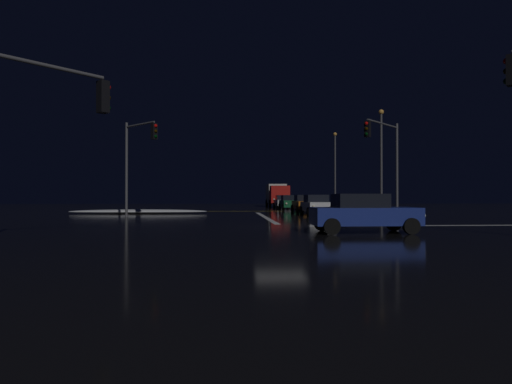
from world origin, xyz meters
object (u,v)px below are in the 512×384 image
Objects in this scene: sedan_blue_crossing at (364,213)px; streetlamp_right_far at (335,165)px; box_truck at (277,194)px; traffic_signal_nw at (138,152)px; streetlamp_right_near at (381,153)px; sedan_white at (316,205)px; sedan_orange at (305,203)px; sedan_green at (290,202)px; traffic_signal_ne at (386,150)px; sedan_silver at (283,202)px; traffic_signal_sw at (28,111)px.

streetlamp_right_far is at bearing 77.87° from sedan_blue_crossing.
traffic_signal_nw is (-12.74, -28.91, 2.78)m from box_truck.
sedan_white is at bearing -153.92° from streetlamp_right_near.
sedan_orange is 0.49× the size of streetlamp_right_near.
sedan_green is 0.52× the size of box_truck.
sedan_blue_crossing is 17.60m from traffic_signal_nw.
sedan_white is 1.00× the size of sedan_green.
sedan_white is at bearing 139.81° from traffic_signal_ne.
sedan_blue_crossing is 14.03m from traffic_signal_ne.
sedan_white is at bearing -89.62° from box_truck.
streetlamp_right_near reaches higher than sedan_silver.
sedan_silver is 1.00× the size of sedan_blue_crossing.
traffic_signal_sw is (-11.20, -4.33, 3.13)m from sedan_blue_crossing.
traffic_signal_ne is 0.73× the size of streetlamp_right_far.
traffic_signal_ne is at bearing -78.93° from sedan_silver.
streetlamp_right_far reaches higher than traffic_signal_sw.
sedan_orange and sedan_green have the same top height.
traffic_signal_ne is 17.06m from traffic_signal_nw.
box_truck is 1.23× the size of traffic_signal_ne.
traffic_signal_sw is (-12.34, -45.95, 2.22)m from box_truck.
streetlamp_right_near is (2.03, 6.53, 0.43)m from traffic_signal_ne.
streetlamp_right_far reaches higher than sedan_silver.
sedan_orange is 10.83m from traffic_signal_ne.
traffic_signal_sw is 0.86× the size of traffic_signal_nw.
sedan_white is 23.94m from traffic_signal_sw.
sedan_blue_crossing is at bearing -91.57° from box_truck.
streetlamp_right_near is (6.18, 3.02, 4.30)m from sedan_white.
sedan_orange is at bearing -89.19° from box_truck.
traffic_signal_nw is at bearing -130.76° from streetlamp_right_far.
traffic_signal_nw is (-12.70, -21.90, 3.69)m from sedan_silver.
streetlamp_right_near is (6.39, -15.75, 4.30)m from sedan_silver.
streetlamp_right_far reaches higher than sedan_white.
sedan_white is 1.00× the size of sedan_blue_crossing.
sedan_white is 0.66× the size of traffic_signal_nw.
sedan_white is 1.00× the size of sedan_orange.
traffic_signal_nw is 29.25m from streetlamp_right_far.
traffic_signal_nw reaches higher than sedan_white.
streetlamp_right_near is (6.07, -2.75, 4.30)m from sedan_orange.
traffic_signal_sw is at bearing -107.53° from sedan_silver.
sedan_orange is 1.00× the size of sedan_silver.
traffic_signal_ne reaches higher than traffic_signal_sw.
sedan_orange is at bearing 88.87° from sedan_white.
traffic_signal_sw is at bearing -158.86° from sedan_blue_crossing.
streetlamp_right_near is (18.69, 23.19, 1.17)m from traffic_signal_sw.
sedan_orange is 20.03m from box_truck.
traffic_signal_nw is (-11.60, 12.71, 3.69)m from sedan_blue_crossing.
sedan_blue_crossing is (-1.10, -34.61, 0.00)m from sedan_silver.
sedan_silver is at bearing 112.09° from streetlamp_right_near.
sedan_blue_crossing is 35.94m from streetlamp_right_far.
traffic_signal_ne is 1.02× the size of traffic_signal_nw.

